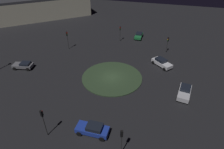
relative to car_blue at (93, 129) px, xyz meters
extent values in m
plane|color=black|center=(-1.18, 12.99, -0.81)|extent=(118.99, 118.99, 0.00)
cylinder|color=#2D4228|center=(-1.18, 12.99, -0.73)|extent=(11.29, 11.29, 0.16)
cube|color=#1E38A5|center=(-0.08, 0.00, -0.12)|extent=(4.32, 1.78, 0.67)
cube|color=black|center=(0.24, 0.00, 0.48)|extent=(2.05, 1.53, 0.55)
cylinder|color=black|center=(-1.61, -0.88, -0.46)|extent=(0.71, 0.23, 0.70)
cylinder|color=black|center=(-1.63, 0.83, -0.46)|extent=(0.71, 0.23, 0.70)
cylinder|color=black|center=(1.48, -0.83, -0.46)|extent=(0.71, 0.23, 0.70)
cylinder|color=black|center=(1.46, 0.88, -0.46)|extent=(0.71, 0.23, 0.70)
cube|color=white|center=(7.47, 19.88, -0.12)|extent=(4.49, 4.20, 0.69)
cube|color=black|center=(7.22, 20.10, 0.48)|extent=(2.63, 2.57, 0.51)
cylinder|color=black|center=(9.25, 19.51, -0.46)|extent=(0.67, 0.62, 0.70)
cylinder|color=black|center=(8.11, 18.18, -0.46)|extent=(0.67, 0.62, 0.70)
cylinder|color=black|center=(6.84, 21.58, -0.46)|extent=(0.67, 0.62, 0.70)
cylinder|color=black|center=(5.70, 20.25, -0.46)|extent=(0.67, 0.62, 0.70)
cube|color=#1E7238|center=(0.52, 32.93, -0.20)|extent=(1.79, 3.98, 0.59)
cube|color=black|center=(0.52, 33.37, 0.30)|extent=(1.56, 1.96, 0.40)
cylinder|color=black|center=(1.37, 31.49, -0.49)|extent=(0.23, 0.63, 0.63)
cylinder|color=black|center=(-0.37, 31.51, -0.49)|extent=(0.23, 0.63, 0.63)
cylinder|color=black|center=(1.41, 34.34, -0.49)|extent=(0.23, 0.63, 0.63)
cylinder|color=black|center=(-0.34, 34.36, -0.49)|extent=(0.23, 0.63, 0.63)
cube|color=silver|center=(11.65, 11.27, -0.14)|extent=(2.46, 4.51, 0.73)
cube|color=black|center=(11.74, 11.83, 0.45)|extent=(1.89, 2.20, 0.44)
cylinder|color=black|center=(12.31, 9.61, -0.51)|extent=(0.31, 0.64, 0.61)
cylinder|color=black|center=(10.51, 9.89, -0.51)|extent=(0.31, 0.64, 0.61)
cylinder|color=black|center=(12.79, 12.66, -0.51)|extent=(0.31, 0.64, 0.61)
cylinder|color=black|center=(10.99, 12.94, -0.51)|extent=(0.31, 0.64, 0.61)
cube|color=slate|center=(-19.37, 11.21, -0.17)|extent=(4.11, 2.48, 0.59)
cube|color=black|center=(-18.77, 11.33, 0.33)|extent=(2.09, 1.89, 0.40)
cylinder|color=black|center=(-20.56, 10.07, -0.46)|extent=(0.73, 0.35, 0.70)
cylinder|color=black|center=(-20.90, 11.83, -0.46)|extent=(0.73, 0.35, 0.70)
cylinder|color=black|center=(-17.84, 10.59, -0.46)|extent=(0.73, 0.35, 0.70)
cylinder|color=black|center=(-18.18, 12.35, -0.46)|extent=(0.73, 0.35, 0.70)
cylinder|color=#2D2D2D|center=(-14.60, 21.78, 0.88)|extent=(0.12, 0.12, 3.39)
cube|color=black|center=(-14.60, 21.78, 3.03)|extent=(0.35, 0.37, 0.90)
sphere|color=red|center=(-14.48, 21.70, 3.30)|extent=(0.20, 0.20, 0.20)
sphere|color=#4C380F|center=(-14.48, 21.70, 3.03)|extent=(0.20, 0.20, 0.20)
sphere|color=#0F3819|center=(-14.48, 21.70, 2.76)|extent=(0.20, 0.20, 0.20)
cylinder|color=#2D2D2D|center=(4.23, -1.88, 0.79)|extent=(0.12, 0.12, 3.19)
cube|color=black|center=(4.23, -1.88, 2.83)|extent=(0.36, 0.31, 0.90)
sphere|color=#3F0C0C|center=(4.18, -1.74, 3.10)|extent=(0.20, 0.20, 0.20)
sphere|color=yellow|center=(4.18, -1.74, 2.83)|extent=(0.20, 0.20, 0.20)
sphere|color=#0F3819|center=(4.18, -1.74, 2.56)|extent=(0.20, 0.20, 0.20)
cylinder|color=#2D2D2D|center=(-3.87, 29.68, 0.68)|extent=(0.12, 0.12, 2.99)
cube|color=black|center=(-3.87, 29.68, 2.63)|extent=(0.33, 0.26, 0.90)
sphere|color=red|center=(-3.85, 29.53, 2.90)|extent=(0.20, 0.20, 0.20)
sphere|color=#4C380F|center=(-3.85, 29.53, 2.63)|extent=(0.20, 0.20, 0.20)
sphere|color=#0F3819|center=(-3.85, 29.53, 2.36)|extent=(0.20, 0.20, 0.20)
cylinder|color=#2D2D2D|center=(-5.63, -1.94, 0.93)|extent=(0.12, 0.12, 3.48)
cube|color=black|center=(-5.63, -1.94, 3.12)|extent=(0.35, 0.30, 0.90)
sphere|color=red|center=(-5.59, -1.80, 3.39)|extent=(0.20, 0.20, 0.20)
sphere|color=#4C380F|center=(-5.59, -1.80, 3.12)|extent=(0.20, 0.20, 0.20)
sphere|color=#0F3819|center=(-5.59, -1.80, 2.85)|extent=(0.20, 0.20, 0.20)
cylinder|color=#2D2D2D|center=(8.03, 26.35, 0.61)|extent=(0.12, 0.12, 2.84)
cube|color=black|center=(8.03, 26.35, 2.48)|extent=(0.37, 0.35, 0.90)
sphere|color=#3F0C0C|center=(7.95, 26.23, 2.75)|extent=(0.20, 0.20, 0.20)
sphere|color=yellow|center=(7.95, 26.23, 2.48)|extent=(0.20, 0.20, 0.20)
sphere|color=#0F3819|center=(7.95, 26.23, 2.21)|extent=(0.20, 0.20, 0.20)
cube|color=#B7B299|center=(-37.57, 41.40, 2.33)|extent=(36.51, 34.94, 6.27)
camera|label=1|loc=(6.94, -14.99, 19.62)|focal=30.30mm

